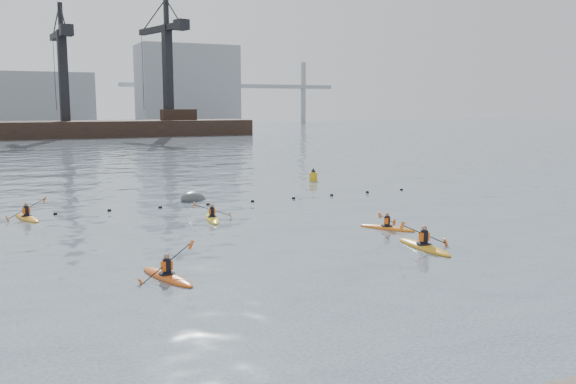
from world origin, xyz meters
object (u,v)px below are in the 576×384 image
Objects in this scene: kayaker_0 at (167,276)px; mooring_buoy at (194,200)px; kayaker_5 at (27,217)px; kayaker_4 at (387,227)px; kayaker_1 at (424,246)px; kayaker_3 at (212,218)px; nav_buoy at (313,177)px.

kayaker_0 is 1.48× the size of mooring_buoy.
mooring_buoy is (10.29, 2.69, -0.10)m from kayaker_5.
kayaker_4 reaches higher than mooring_buoy.
kayaker_1 reaches higher than mooring_buoy.
mooring_buoy is at bearing -2.26° from kayaker_5.
kayaker_5 is (-15.71, 14.89, -0.01)m from kayaker_1.
kayaker_0 reaches higher than mooring_buoy.
kayaker_5 is 1.45× the size of mooring_buoy.
kayaker_5 is at bearing -66.13° from kayaker_4.
kayaker_5 reaches higher than mooring_buoy.
mooring_buoy is at bearing -98.11° from kayaker_4.
kayaker_4 is (0.90, 4.22, -0.02)m from kayaker_1.
kayaker_5 is at bearing 89.25° from kayaker_0.
kayaker_0 is 1.05× the size of kayaker_3.
kayaker_3 is (4.98, 10.29, -0.01)m from kayaker_0.
kayaker_4 is 19.82m from nav_buoy.
kayaker_3 is 7.27m from mooring_buoy.
kayaker_4 is 2.32× the size of nav_buoy.
kayaker_1 is (11.41, -0.09, 0.01)m from kayaker_0.
mooring_buoy is at bearing -154.30° from nav_buoy.
kayaker_5 is (-16.61, 10.67, 0.01)m from kayaker_4.
nav_buoy is (6.39, 23.27, 0.26)m from kayaker_1.
kayaker_4 is at bearing -64.68° from mooring_buoy.
nav_buoy reaches higher than kayaker_3.
kayaker_4 is 14.78m from mooring_buoy.
nav_buoy is at bearing 25.70° from mooring_buoy.
kayaker_0 reaches higher than kayaker_4.
kayaker_4 is (7.33, -6.16, -0.00)m from kayaker_3.
kayaker_0 is 1.02× the size of kayaker_5.
nav_buoy is at bearing 3.83° from kayaker_5.
mooring_buoy is (-5.42, 17.58, -0.11)m from kayaker_1.
kayaker_4 is at bearing 1.56° from kayaker_0.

